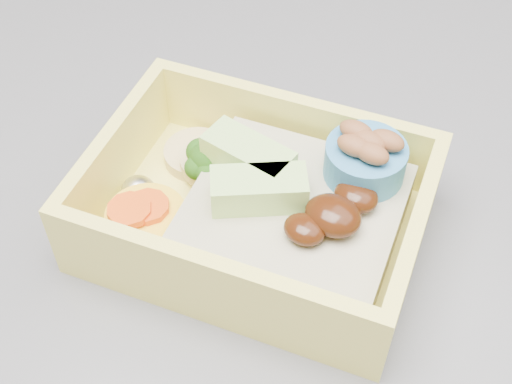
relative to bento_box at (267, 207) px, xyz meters
The scene contains 1 object.
bento_box is the anchor object (origin of this frame).
Camera 1 is at (0.24, -0.25, 1.26)m, focal length 50.00 mm.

